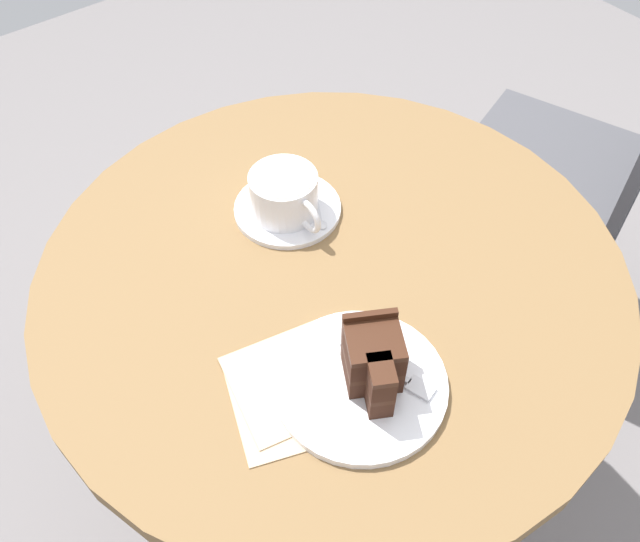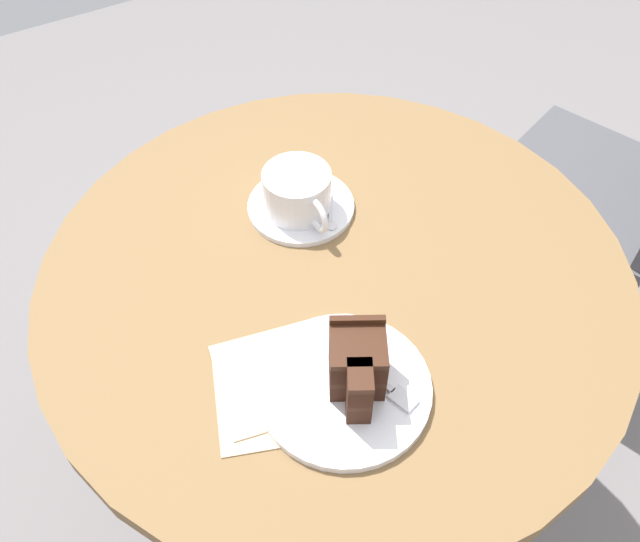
% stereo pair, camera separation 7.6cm
% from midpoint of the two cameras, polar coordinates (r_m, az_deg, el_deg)
% --- Properties ---
extents(ground_plane, '(4.40, 4.40, 0.01)m').
position_cam_midpoint_polar(ground_plane, '(1.58, 2.28, -16.80)').
color(ground_plane, slate).
rests_on(ground_plane, ground).
extents(cafe_table, '(0.85, 0.85, 0.71)m').
position_cam_midpoint_polar(cafe_table, '(1.06, 3.27, -3.89)').
color(cafe_table, brown).
rests_on(cafe_table, ground).
extents(saucer, '(0.16, 0.16, 0.01)m').
position_cam_midpoint_polar(saucer, '(1.05, 0.46, 5.38)').
color(saucer, white).
rests_on(saucer, cafe_table).
extents(coffee_cup, '(0.14, 0.10, 0.07)m').
position_cam_midpoint_polar(coffee_cup, '(1.02, 0.26, 6.65)').
color(coffee_cup, white).
rests_on(coffee_cup, saucer).
extents(teaspoon, '(0.09, 0.06, 0.00)m').
position_cam_midpoint_polar(teaspoon, '(1.03, 3.02, 4.80)').
color(teaspoon, silver).
rests_on(teaspoon, saucer).
extents(cake_plate, '(0.22, 0.22, 0.01)m').
position_cam_midpoint_polar(cake_plate, '(0.85, 4.61, -9.90)').
color(cake_plate, white).
rests_on(cake_plate, cafe_table).
extents(cake_slice, '(0.11, 0.09, 0.09)m').
position_cam_midpoint_polar(cake_slice, '(0.82, 5.86, -8.02)').
color(cake_slice, '#381E14').
rests_on(cake_slice, cake_plate).
extents(fork, '(0.13, 0.05, 0.00)m').
position_cam_midpoint_polar(fork, '(0.85, 7.79, -9.43)').
color(fork, silver).
rests_on(fork, cake_plate).
extents(napkin, '(0.20, 0.20, 0.00)m').
position_cam_midpoint_polar(napkin, '(0.86, -1.14, -9.65)').
color(napkin, tan).
rests_on(napkin, cafe_table).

